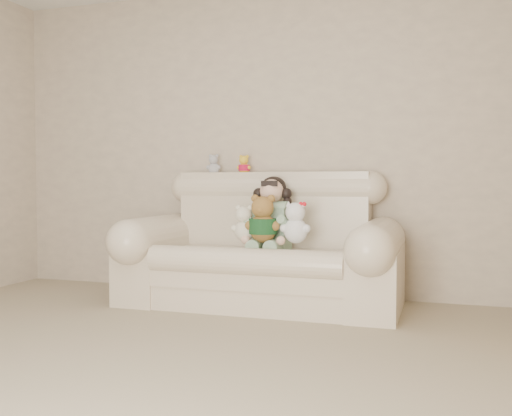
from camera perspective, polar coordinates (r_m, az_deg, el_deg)
The scene contains 9 objects.
floor at distance 2.81m, azimuth -17.02°, elevation -17.00°, with size 5.00×5.00×0.00m, color gray.
wall_back at distance 4.93m, azimuth -0.14°, elevation 6.72°, with size 4.50×4.50×0.00m, color tan.
sofa at distance 4.39m, azimuth 0.41°, elevation -3.02°, with size 2.10×0.95×1.03m, color beige, non-canonical shape.
seated_child at distance 4.43m, azimuth 1.60°, elevation -0.44°, with size 0.35×0.43×0.58m, color #32773B, non-canonical shape.
brown_teddy at distance 4.23m, azimuth 0.70°, elevation -0.61°, with size 0.27×0.20×0.41m, color brown, non-canonical shape.
white_cat at distance 4.19m, azimuth 3.96°, elevation -1.01°, with size 0.23×0.18×0.36m, color white, non-canonical shape.
cream_teddy at distance 4.31m, azimuth -1.17°, elevation -1.18°, with size 0.21×0.16×0.32m, color silver, non-canonical shape.
yellow_mini_bear at distance 4.80m, azimuth -1.19°, elevation 4.50°, with size 0.12×0.09×0.19m, color yellow, non-canonical shape.
grey_mini_plush at distance 4.90m, azimuth -4.20°, elevation 4.53°, with size 0.13×0.10×0.20m, color silver, non-canonical shape.
Camera 1 is at (1.54, -2.17, 0.93)m, focal length 40.29 mm.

